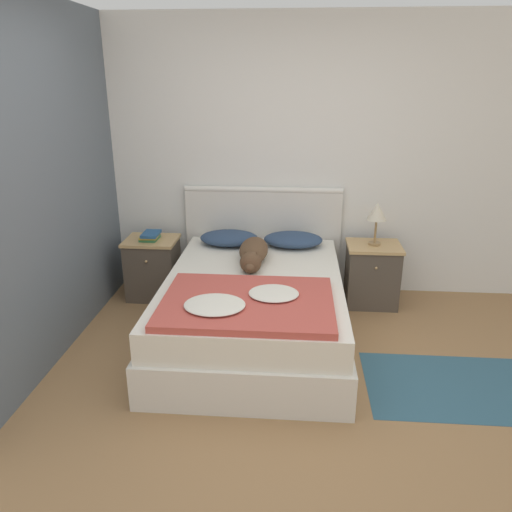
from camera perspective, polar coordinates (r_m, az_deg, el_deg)
ground_plane at (r=3.26m, az=0.70°, el=-18.22°), size 16.00×16.00×0.00m
wall_back at (r=4.75m, az=2.56°, el=10.95°), size 9.00×0.06×2.55m
wall_side_left at (r=4.09m, az=-21.40°, el=8.15°), size 0.06×3.10×2.55m
bed at (r=4.00m, az=-0.23°, el=-6.03°), size 1.41×2.02×0.54m
headboard at (r=4.86m, az=0.79°, el=2.19°), size 1.49×0.06×1.03m
nightstand_left at (r=4.85m, az=-11.68°, el=-1.33°), size 0.48×0.42×0.58m
nightstand_right at (r=4.72m, az=13.10°, el=-2.05°), size 0.48×0.42×0.58m
pillow_left at (r=4.62m, az=-3.09°, el=2.07°), size 0.54×0.37×0.13m
pillow_right at (r=4.58m, az=4.27°, el=1.89°), size 0.54×0.37×0.13m
quilt at (r=3.39m, az=-1.15°, el=-5.31°), size 1.16×0.88×0.09m
dog at (r=4.16m, az=-0.31°, el=0.41°), size 0.24×0.74×0.18m
book_stack at (r=4.73m, az=-11.99°, el=2.27°), size 0.17×0.23×0.07m
table_lamp at (r=4.54m, az=13.66°, el=4.77°), size 0.17×0.17×0.39m
rug at (r=3.81m, az=22.40°, el=-13.65°), size 1.30×0.80×0.00m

